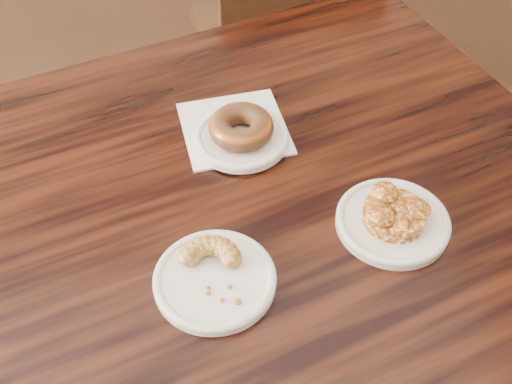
{
  "coord_description": "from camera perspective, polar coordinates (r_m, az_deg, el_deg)",
  "views": [
    {
      "loc": [
        0.18,
        -0.55,
        1.46
      ],
      "look_at": [
        0.26,
        0.06,
        0.8
      ],
      "focal_mm": 45.0,
      "sensor_mm": 36.0,
      "label": 1
    }
  ],
  "objects": [
    {
      "name": "cafe_table",
      "position": [
        1.24,
        1.68,
        -13.83
      ],
      "size": [
        1.27,
        1.27,
        0.75
      ],
      "primitive_type": "cube",
      "rotation": [
        0.0,
        0.0,
        0.31
      ],
      "color": "black",
      "rests_on": "floor"
    },
    {
      "name": "chair_far",
      "position": [
        1.81,
        2.05,
        13.15
      ],
      "size": [
        0.51,
        0.51,
        0.9
      ],
      "primitive_type": null,
      "rotation": [
        0.0,
        0.0,
        3.29
      ],
      "color": "black",
      "rests_on": "floor"
    },
    {
      "name": "napkin",
      "position": [
        1.07,
        -1.93,
        5.68
      ],
      "size": [
        0.19,
        0.19,
        0.0
      ],
      "primitive_type": "cube",
      "rotation": [
        0.0,
        0.0,
        0.11
      ],
      "color": "white",
      "rests_on": "cafe_table"
    },
    {
      "name": "plate_donut",
      "position": [
        1.04,
        -1.3,
        4.8
      ],
      "size": [
        0.15,
        0.15,
        0.01
      ],
      "primitive_type": "cylinder",
      "color": "white",
      "rests_on": "napkin"
    },
    {
      "name": "plate_cruller",
      "position": [
        0.86,
        -3.68,
        -7.83
      ],
      "size": [
        0.16,
        0.16,
        0.01
      ],
      "primitive_type": "cylinder",
      "color": "white",
      "rests_on": "cafe_table"
    },
    {
      "name": "plate_fritter",
      "position": [
        0.94,
        12.04,
        -2.64
      ],
      "size": [
        0.16,
        0.16,
        0.01
      ],
      "primitive_type": "cylinder",
      "color": "silver",
      "rests_on": "cafe_table"
    },
    {
      "name": "glazed_donut",
      "position": [
        1.02,
        -1.32,
        5.8
      ],
      "size": [
        0.1,
        0.1,
        0.04
      ],
      "primitive_type": "torus",
      "color": "brown",
      "rests_on": "plate_donut"
    },
    {
      "name": "apple_fritter",
      "position": [
        0.93,
        12.24,
        -1.81
      ],
      "size": [
        0.13,
        0.13,
        0.03
      ],
      "primitive_type": null,
      "color": "#471A07",
      "rests_on": "plate_fritter"
    },
    {
      "name": "cruller_fragment",
      "position": [
        0.85,
        -3.75,
        -7.07
      ],
      "size": [
        0.1,
        0.1,
        0.03
      ],
      "primitive_type": null,
      "color": "brown",
      "rests_on": "plate_cruller"
    }
  ]
}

